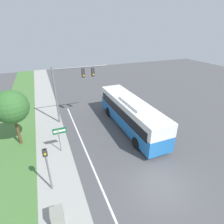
% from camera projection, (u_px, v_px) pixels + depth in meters
% --- Properties ---
extents(ground_plane, '(80.00, 80.00, 0.00)m').
position_uv_depth(ground_plane, '(158.00, 187.00, 11.83)').
color(ground_plane, '#4C4C4F').
extents(sidewalk, '(2.80, 80.00, 0.12)m').
position_uv_depth(sidewalk, '(65.00, 221.00, 9.69)').
color(sidewalk, '#9E9E99').
rests_on(sidewalk, ground_plane).
extents(lane_divider_near, '(0.14, 30.00, 0.01)m').
position_uv_depth(lane_divider_near, '(109.00, 205.00, 10.60)').
color(lane_divider_near, silver).
rests_on(lane_divider_near, ground_plane).
extents(bus, '(2.58, 10.88, 3.31)m').
position_uv_depth(bus, '(131.00, 112.00, 17.98)').
color(bus, '#236BB7').
rests_on(bus, ground_plane).
extents(signal_gantry, '(5.85, 0.41, 6.23)m').
position_uv_depth(signal_gantry, '(72.00, 83.00, 18.28)').
color(signal_gantry, slate).
rests_on(signal_gantry, ground_plane).
extents(pedestrian_signal, '(0.28, 0.34, 3.33)m').
position_uv_depth(pedestrian_signal, '(47.00, 164.00, 10.61)').
color(pedestrian_signal, slate).
rests_on(pedestrian_signal, ground_plane).
extents(street_sign, '(1.13, 0.08, 2.42)m').
position_uv_depth(street_sign, '(60.00, 135.00, 14.39)').
color(street_sign, slate).
rests_on(street_sign, ground_plane).
extents(utility_cabinet, '(0.67, 0.62, 1.11)m').
position_uv_depth(utility_cabinet, '(58.00, 217.00, 9.27)').
color(utility_cabinet, gray).
rests_on(utility_cabinet, sidewalk).
extents(roadside_tree, '(2.82, 2.82, 5.09)m').
position_uv_depth(roadside_tree, '(11.00, 107.00, 14.45)').
color(roadside_tree, brown).
rests_on(roadside_tree, grass_verge).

